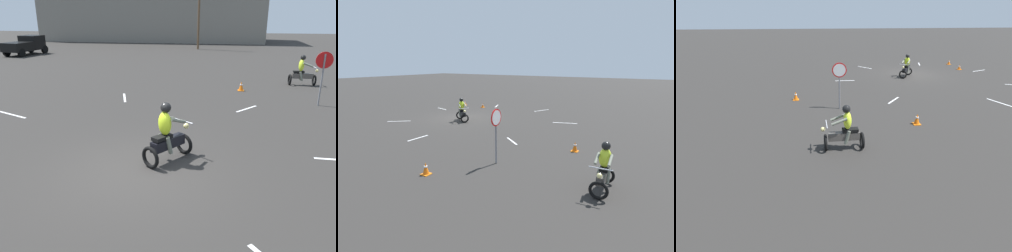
{
  "view_description": "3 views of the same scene",
  "coord_description": "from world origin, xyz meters",
  "views": [
    {
      "loc": [
        2.01,
        -7.28,
        3.84
      ],
      "look_at": [
        0.72,
        0.76,
        1.0
      ],
      "focal_mm": 35.0,
      "sensor_mm": 36.0,
      "label": 1
    },
    {
      "loc": [
        14.81,
        12.94,
        4.1
      ],
      "look_at": [
        3.6,
        6.17,
        0.9
      ],
      "focal_mm": 28.0,
      "sensor_mm": 36.0,
      "label": 2
    },
    {
      "loc": [
        7.33,
        19.77,
        4.52
      ],
      "look_at": [
        6.49,
        11.57,
        0.9
      ],
      "focal_mm": 28.0,
      "sensor_mm": 36.0,
      "label": 3
    }
  ],
  "objects": [
    {
      "name": "lane_stripe_s",
      "position": [
        -2.19,
        -4.11,
        0.0
      ],
      "size": [
        0.49,
        1.42,
        0.01
      ],
      "primitive_type": "cube",
      "rotation": [
        0.0,
        0.0,
        6.01
      ],
      "color": "silver",
      "rests_on": "ground"
    },
    {
      "name": "stop_sign",
      "position": [
        6.27,
        7.32,
        1.63
      ],
      "size": [
        0.7,
        0.08,
        2.3
      ],
      "color": "slate",
      "rests_on": "ground"
    },
    {
      "name": "traffic_cone_near_right",
      "position": [
        -4.65,
        -1.34,
        0.19
      ],
      "size": [
        0.32,
        0.32,
        0.4
      ],
      "color": "orange",
      "rests_on": "ground"
    },
    {
      "name": "lane_stripe_e",
      "position": [
        5.4,
        1.54,
        0.0
      ],
      "size": [
        1.38,
        0.12,
        0.01
      ],
      "primitive_type": "cube",
      "rotation": [
        0.0,
        0.0,
        1.56
      ],
      "color": "silver",
      "rests_on": "ground"
    },
    {
      "name": "lane_stripe_ne",
      "position": [
        3.18,
        6.28,
        0.0
      ],
      "size": [
        0.94,
        1.13,
        0.01
      ],
      "primitive_type": "cube",
      "rotation": [
        0.0,
        0.0,
        2.46
      ],
      "color": "silver",
      "rests_on": "ground"
    },
    {
      "name": "motorcycle_rider_background",
      "position": [
        6.45,
        11.57,
        0.73
      ],
      "size": [
        1.52,
        0.7,
        1.66
      ],
      "rotation": [
        0.0,
        0.0,
        4.74
      ],
      "color": "black",
      "rests_on": "ground"
    },
    {
      "name": "traffic_cone_mid_left",
      "position": [
        3.11,
        9.66,
        0.23
      ],
      "size": [
        0.32,
        0.32,
        0.48
      ],
      "color": "orange",
      "rests_on": "ground"
    },
    {
      "name": "traffic_cone_near_left",
      "position": [
        8.56,
        5.66,
        0.23
      ],
      "size": [
        0.32,
        0.32,
        0.47
      ],
      "color": "orange",
      "rests_on": "ground"
    },
    {
      "name": "lane_stripe_se",
      "position": [
        3.16,
        -3.03,
        0.0
      ],
      "size": [
        1.07,
        1.3,
        0.01
      ],
      "primitive_type": "cube",
      "rotation": [
        0.0,
        0.0,
        6.96
      ],
      "color": "silver",
      "rests_on": "ground"
    },
    {
      "name": "motorcycle_rider_foreground",
      "position": [
        0.7,
        0.74,
        0.73
      ],
      "size": [
        1.3,
        1.49,
        1.66
      ],
      "rotation": [
        0.0,
        0.0,
        5.67
      ],
      "color": "black",
      "rests_on": "ground"
    },
    {
      "name": "lane_stripe_n",
      "position": [
        -2.42,
        7.31,
        0.0
      ],
      "size": [
        0.61,
        1.6,
        0.01
      ],
      "primitive_type": "cube",
      "rotation": [
        0.0,
        0.0,
        3.46
      ],
      "color": "silver",
      "rests_on": "ground"
    },
    {
      "name": "traffic_cone_mid_center",
      "position": [
        -4.85,
        -3.63,
        0.21
      ],
      "size": [
        0.32,
        0.32,
        0.43
      ],
      "color": "orange",
      "rests_on": "ground"
    },
    {
      "name": "lane_stripe_sw",
      "position": [
        -6.05,
        -0.71,
        0.0
      ],
      "size": [
        1.44,
        0.69,
        0.01
      ],
      "primitive_type": "cube",
      "rotation": [
        0.0,
        0.0,
        5.12
      ],
      "color": "silver",
      "rests_on": "ground"
    },
    {
      "name": "ground_plane",
      "position": [
        0.0,
        0.0,
        0.0
      ],
      "size": [
        120.0,
        120.0,
        0.0
      ],
      "primitive_type": "plane",
      "color": "#2D2B28"
    }
  ]
}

